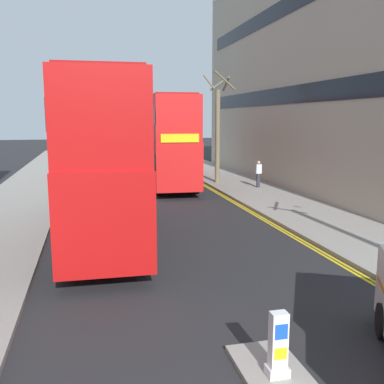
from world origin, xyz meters
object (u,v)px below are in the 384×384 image
Objects in this scene: pedestrian_far at (258,174)px; double_decker_bus_oncoming at (167,139)px; keep_left_bollard at (278,347)px; double_decker_bus_away at (102,155)px.

double_decker_bus_oncoming is at bearing 150.35° from pedestrian_far.
keep_left_bollard is 0.10× the size of double_decker_bus_oncoming.
double_decker_bus_oncoming is 6.73× the size of pedestrian_far.
keep_left_bollard is 21.43m from double_decker_bus_oncoming.
double_decker_bus_oncoming is (4.41, 11.59, 0.00)m from double_decker_bus_away.
double_decker_bus_oncoming is at bearing 69.15° from double_decker_bus_away.
double_decker_bus_oncoming is 6.23m from pedestrian_far.
double_decker_bus_away is 12.40m from double_decker_bus_oncoming.
double_decker_bus_away reaches higher than keep_left_bollard.
double_decker_bus_away reaches higher than pedestrian_far.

